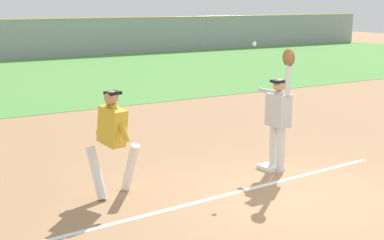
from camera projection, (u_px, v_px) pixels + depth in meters
The scene contains 8 objects.
ground_plane at pixel (299, 199), 8.63m from camera, with size 75.51×75.51×0.00m, color #A37A54.
outfield_grass at pixel (33, 78), 22.19m from camera, with size 52.74×15.13×0.01m, color #549342.
chalk_foul_line at pixel (82, 231), 7.40m from camera, with size 12.00×0.10×0.01m, color white.
first_base at pixel (271, 167), 10.14m from camera, with size 0.38×0.38×0.08m, color white.
fielder at pixel (279, 112), 9.80m from camera, with size 0.28×0.89×2.28m.
runner at pixel (113, 136), 8.58m from camera, with size 0.84×0.84×1.72m.
baseball at pixel (254, 44), 9.70m from camera, with size 0.07×0.07×0.07m, color white.
parked_car_white at pixel (69, 40), 34.56m from camera, with size 4.51×2.33×1.25m.
Camera 1 is at (-5.64, -6.14, 3.08)m, focal length 50.66 mm.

